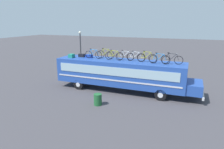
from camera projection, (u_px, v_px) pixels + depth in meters
ground_plane at (119, 90)px, 18.90m from camera, size 120.00×120.00×0.00m
bus at (122, 73)px, 18.38m from camera, size 13.08×2.65×2.83m
luggage_bag_1 at (71, 56)px, 19.51m from camera, size 0.45×0.53×0.34m
luggage_bag_2 at (82, 55)px, 19.80m from camera, size 0.60×0.33×0.32m
luggage_bag_3 at (89, 56)px, 19.49m from camera, size 0.69×0.35×0.28m
rooftop_bicycle_1 at (93, 54)px, 19.02m from camera, size 1.75×0.44×0.92m
rooftop_bicycle_2 at (106, 54)px, 18.99m from camera, size 1.75×0.44×0.97m
rooftop_bicycle_3 at (114, 56)px, 18.23m from camera, size 1.73×0.44×0.92m
rooftop_bicycle_4 at (125, 56)px, 18.24m from camera, size 1.67×0.44×0.89m
rooftop_bicycle_5 at (136, 57)px, 17.72m from camera, size 1.67×0.44×0.90m
rooftop_bicycle_6 at (147, 58)px, 17.26m from camera, size 1.73×0.44×0.97m
rooftop_bicycle_7 at (159, 59)px, 16.60m from camera, size 1.72×0.44×0.92m
rooftop_bicycle_8 at (172, 59)px, 16.54m from camera, size 1.78×0.44×0.94m
trash_bin at (98, 100)px, 15.46m from camera, size 0.61×0.61×0.88m
street_lamp at (81, 49)px, 24.18m from camera, size 0.30×0.30×5.09m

